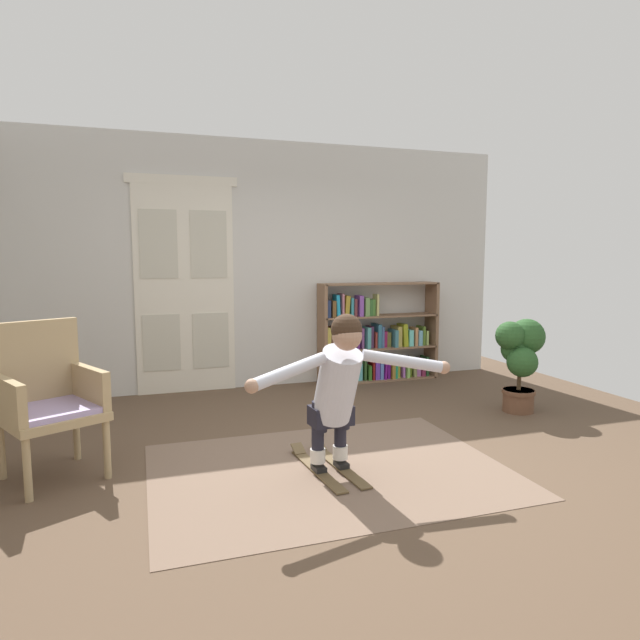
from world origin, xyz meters
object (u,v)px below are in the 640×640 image
bookshelf (374,340)px  wicker_chair (47,396)px  person_skier (338,383)px  skis_pair (327,466)px  potted_plant (520,353)px

bookshelf → wicker_chair: (-3.41, -2.05, 0.06)m
person_skier → bookshelf: bearing=61.5°
wicker_chair → skis_pair: size_ratio=1.23×
potted_plant → person_skier: 2.50m
wicker_chair → skis_pair: bearing=-14.8°
wicker_chair → potted_plant: size_ratio=1.17×
skis_pair → wicker_chair: bearing=165.2°
bookshelf → wicker_chair: size_ratio=1.40×
person_skier → potted_plant: bearing=23.4°
potted_plant → person_skier: person_skier is taller
skis_pair → person_skier: (0.02, -0.19, 0.67)m
bookshelf → skis_pair: (-1.50, -2.55, -0.50)m
wicker_chair → skis_pair: wicker_chair is taller
skis_pair → potted_plant: bearing=19.3°
wicker_chair → person_skier: person_skier is taller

